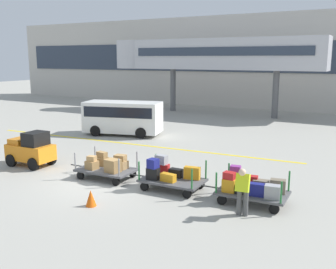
{
  "coord_description": "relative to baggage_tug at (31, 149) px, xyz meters",
  "views": [
    {
      "loc": [
        9.57,
        -11.51,
        4.82
      ],
      "look_at": [
        1.5,
        2.83,
        1.57
      ],
      "focal_mm": 41.66,
      "sensor_mm": 36.0,
      "label": 1
    }
  ],
  "objects": [
    {
      "name": "apron_lead_line",
      "position": [
        1.22,
        5.92,
        -0.75
      ],
      "size": [
        19.26,
        1.24,
        0.01
      ],
      "primitive_type": "cube",
      "rotation": [
        0.0,
        0.0,
        0.05
      ],
      "color": "yellow",
      "rests_on": "ground_plane"
    },
    {
      "name": "safety_cone_near",
      "position": [
        5.59,
        -2.51,
        -0.48
      ],
      "size": [
        0.36,
        0.36,
        0.55
      ],
      "primitive_type": "cone",
      "color": "#EA590F",
      "rests_on": "ground_plane"
    },
    {
      "name": "baggage_cart_middle",
      "position": [
        7.01,
        0.28,
        -0.22
      ],
      "size": [
        3.02,
        1.48,
        1.18
      ],
      "color": "#4C4C4F",
      "rests_on": "ground_plane"
    },
    {
      "name": "baggage_cart_lead",
      "position": [
        4.21,
        0.16,
        -0.23
      ],
      "size": [
        3.02,
        1.48,
        1.1
      ],
      "color": "#4C4C4F",
      "rests_on": "ground_plane"
    },
    {
      "name": "ground_plane",
      "position": [
        4.22,
        -0.37,
        -0.75
      ],
      "size": [
        120.0,
        120.0,
        0.0
      ],
      "primitive_type": "plane",
      "color": "#9E9B91"
    },
    {
      "name": "baggage_tug",
      "position": [
        0.0,
        0.0,
        0.0
      ],
      "size": [
        2.14,
        1.29,
        1.58
      ],
      "color": "orange",
      "rests_on": "ground_plane"
    },
    {
      "name": "jet_bridge",
      "position": [
        -0.45,
        19.63,
        4.33
      ],
      "size": [
        19.16,
        3.0,
        6.43
      ],
      "color": "#B7B7BC",
      "rests_on": "ground_plane"
    },
    {
      "name": "shuttle_van",
      "position": [
        -0.67,
        7.98,
        0.48
      ],
      "size": [
        5.13,
        3.09,
        2.1
      ],
      "color": "white",
      "rests_on": "ground_plane"
    },
    {
      "name": "terminal_building",
      "position": [
        4.22,
        25.62,
        3.68
      ],
      "size": [
        63.67,
        2.51,
        8.86
      ],
      "color": "#BCB7AD",
      "rests_on": "ground_plane"
    },
    {
      "name": "baggage_handler",
      "position": [
        10.21,
        -0.86,
        0.11
      ],
      "size": [
        0.45,
        0.47,
        1.56
      ],
      "color": "#4C4C4C",
      "rests_on": "ground_plane"
    },
    {
      "name": "baggage_cart_tail",
      "position": [
        10.14,
        0.35,
        -0.21
      ],
      "size": [
        3.02,
        1.48,
        1.14
      ],
      "color": "#4C4C4F",
      "rests_on": "ground_plane"
    }
  ]
}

